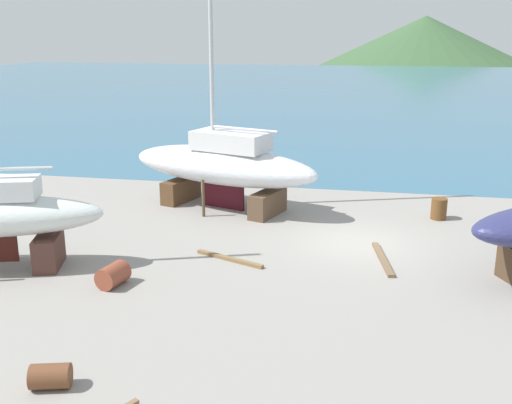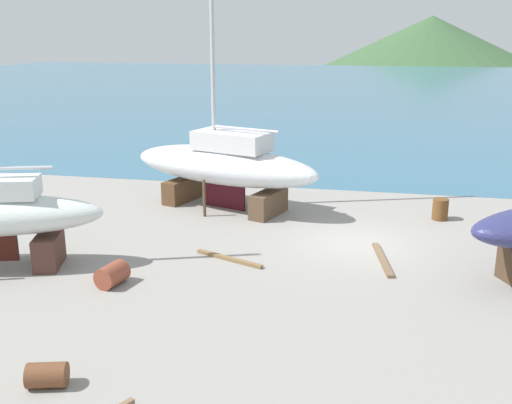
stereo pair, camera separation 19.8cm
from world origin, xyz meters
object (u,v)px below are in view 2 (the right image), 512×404
Objects in this scene: barrel_blue_faded at (112,275)px; barrel_tipped_center at (47,375)px; barrel_by_slipway at (440,209)px; sailboat_small_center at (224,164)px.

barrel_tipped_center is (0.91, -5.15, -0.06)m from barrel_blue_faded.
barrel_tipped_center is (-8.85, -13.68, -0.15)m from barrel_by_slipway.
sailboat_small_center is 8.58m from barrel_blue_faded.
barrel_blue_faded is 1.13× the size of barrel_tipped_center.
barrel_by_slipway reaches higher than barrel_tipped_center.
barrel_by_slipway is 0.90× the size of barrel_blue_faded.
sailboat_small_center is 8.73m from barrel_by_slipway.
sailboat_small_center is at bearing -178.91° from barrel_by_slipway.
barrel_by_slipway is at bearing 57.10° from barrel_tipped_center.
sailboat_small_center reaches higher than barrel_blue_faded.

